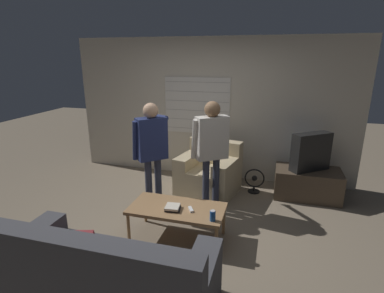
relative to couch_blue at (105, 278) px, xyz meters
name	(u,v)px	position (x,y,z in m)	size (l,w,h in m)	color
ground_plane	(176,230)	(0.21, 1.38, -0.32)	(16.00, 16.00, 0.00)	#7F705B
wall_back	(210,110)	(0.20, 3.41, 0.96)	(5.20, 0.08, 2.55)	beige
couch_blue	(105,278)	(0.00, 0.00, 0.00)	(1.96, 0.84, 0.88)	#424247
armchair_beige	(209,172)	(0.37, 2.69, 0.02)	(1.07, 0.97, 0.85)	#C6B289
coffee_table	(177,210)	(0.28, 1.22, 0.08)	(1.18, 0.58, 0.43)	#9E754C
tv_stand	(307,183)	(1.96, 2.89, -0.08)	(1.01, 0.58, 0.47)	#4C3D2D
tv	(311,152)	(1.96, 2.89, 0.46)	(0.64, 0.55, 0.61)	black
person_left_standing	(152,144)	(-0.29, 1.84, 0.71)	(0.49, 0.81, 1.61)	#33384C
person_right_standing	(211,142)	(0.52, 2.07, 0.73)	(0.54, 0.85, 1.63)	#33384C
book_stack	(173,208)	(0.25, 1.15, 0.14)	(0.21, 0.19, 0.05)	black
soda_can	(213,216)	(0.77, 1.03, 0.18)	(0.07, 0.07, 0.13)	#194C9E
spare_remote	(191,209)	(0.47, 1.19, 0.12)	(0.10, 0.13, 0.02)	white
floor_fan	(254,181)	(1.12, 2.84, -0.11)	(0.33, 0.20, 0.42)	black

